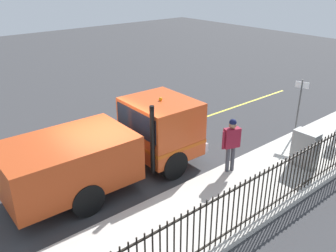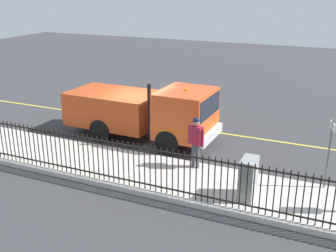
# 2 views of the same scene
# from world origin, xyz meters

# --- Properties ---
(ground_plane) EXTENTS (60.46, 60.46, 0.00)m
(ground_plane) POSITION_xyz_m (0.00, 0.00, 0.00)
(ground_plane) COLOR #38383A
(ground_plane) RESTS_ON ground
(sidewalk_slab) EXTENTS (2.73, 27.48, 0.17)m
(sidewalk_slab) POSITION_xyz_m (3.07, 0.00, 0.09)
(sidewalk_slab) COLOR beige
(sidewalk_slab) RESTS_ON ground
(lane_marking) EXTENTS (0.12, 24.74, 0.01)m
(lane_marking) POSITION_xyz_m (-1.95, 0.00, 0.00)
(lane_marking) COLOR yellow
(lane_marking) RESTS_ON ground
(work_truck) EXTENTS (2.48, 6.41, 2.65)m
(work_truck) POSITION_xyz_m (-0.01, 0.47, 1.29)
(work_truck) COLOR #D84C1E
(work_truck) RESTS_ON ground
(worker_standing) EXTENTS (0.38, 0.63, 1.82)m
(worker_standing) POSITION_xyz_m (2.11, 3.28, 1.29)
(worker_standing) COLOR maroon
(worker_standing) RESTS_ON sidewalk_slab
(iron_fence) EXTENTS (0.04, 23.40, 1.47)m
(iron_fence) POSITION_xyz_m (4.23, 0.00, 0.92)
(iron_fence) COLOR black
(iron_fence) RESTS_ON sidewalk_slab
(utility_cabinet) EXTENTS (0.80, 0.43, 1.23)m
(utility_cabinet) POSITION_xyz_m (3.45, 5.42, 0.79)
(utility_cabinet) COLOR gray
(utility_cabinet) RESTS_ON sidewalk_slab
(traffic_cone) EXTENTS (0.45, 0.45, 0.65)m
(traffic_cone) POSITION_xyz_m (-1.71, 1.17, 0.32)
(traffic_cone) COLOR orange
(traffic_cone) RESTS_ON ground
(street_sign) EXTENTS (0.49, 0.18, 2.22)m
(street_sign) POSITION_xyz_m (1.86, 7.48, 1.57)
(street_sign) COLOR #4C4C4C
(street_sign) RESTS_ON sidewalk_slab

